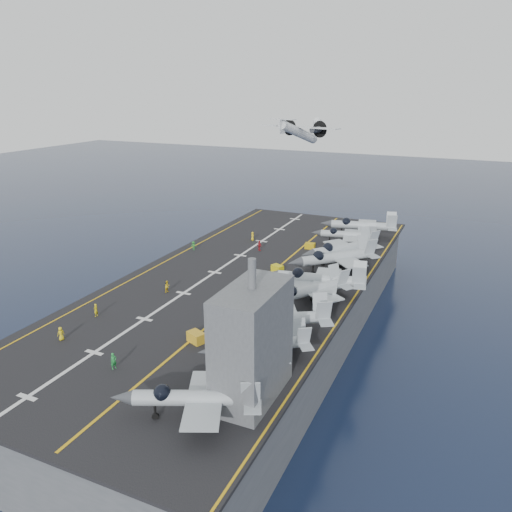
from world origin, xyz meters
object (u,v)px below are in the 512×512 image
at_px(fighter_jet_0, 196,397).
at_px(tow_cart_a, 196,337).
at_px(island_superstructure, 252,330).
at_px(transport_plane, 299,132).

distance_m(fighter_jet_0, tow_cart_a, 15.48).
bearing_deg(tow_cart_a, island_superstructure, -33.51).
relative_size(tow_cart_a, transport_plane, 0.09).
xyz_separation_m(island_superstructure, fighter_jet_0, (-3.22, -5.77, -5.00)).
bearing_deg(transport_plane, tow_cart_a, -78.50).
bearing_deg(fighter_jet_0, tow_cart_a, 121.11).
xyz_separation_m(tow_cart_a, transport_plane, (-17.02, 83.69, 17.89)).
distance_m(fighter_jet_0, transport_plane, 101.29).
xyz_separation_m(island_superstructure, tow_cart_a, (-11.16, 7.39, -6.84)).
height_order(fighter_jet_0, tow_cart_a, fighter_jet_0).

